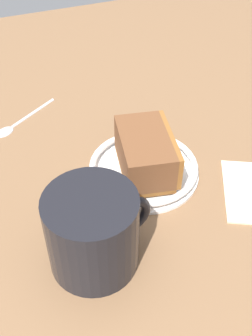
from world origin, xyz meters
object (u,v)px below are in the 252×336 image
(tea_mug, at_px, (94,231))
(teaspoon, at_px, (14,124))
(small_plate, at_px, (143,169))
(cake_slice, at_px, (146,153))

(tea_mug, relative_size, teaspoon, 1.13)
(small_plate, height_order, teaspoon, small_plate)
(small_plate, relative_size, tea_mug, 1.21)
(small_plate, bearing_deg, cake_slice, 168.57)
(tea_mug, bearing_deg, cake_slice, -135.19)
(small_plate, relative_size, cake_slice, 1.28)
(cake_slice, distance_m, tea_mug, 0.15)
(tea_mug, distance_m, teaspoon, 0.29)
(small_plate, distance_m, tea_mug, 0.15)
(small_plate, height_order, tea_mug, tea_mug)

